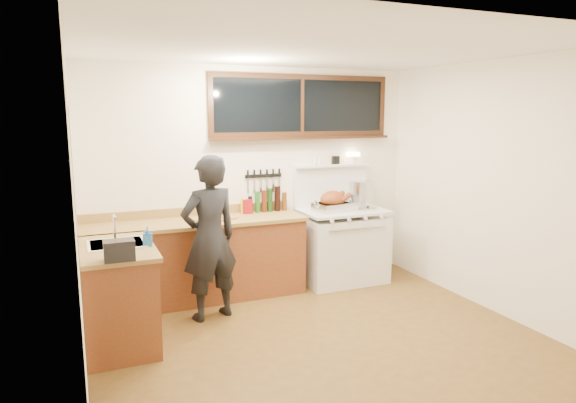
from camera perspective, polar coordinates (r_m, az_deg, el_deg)
name	(u,v)px	position (r m, az deg, el deg)	size (l,w,h in m)	color
ground_plane	(318,339)	(4.93, 3.39, -15.03)	(4.00, 3.50, 0.02)	brown
room_shell	(320,161)	(4.50, 3.60, 4.55)	(4.10, 3.60, 2.65)	white
counter_back	(197,260)	(5.82, -10.12, -6.39)	(2.44, 0.64, 1.00)	brown
counter_left	(118,295)	(4.92, -18.37, -9.79)	(0.64, 1.09, 0.90)	brown
sink_unit	(117,250)	(4.88, -18.46, -5.10)	(0.50, 0.45, 0.37)	white
vintage_stove	(341,244)	(6.39, 5.96, -4.70)	(1.02, 0.74, 1.57)	white
back_window	(302,113)	(6.29, 1.60, 9.81)	(2.32, 0.13, 0.77)	black
left_doorway	(80,265)	(3.60, -22.08, -6.60)	(0.02, 1.04, 2.17)	black
knife_strip	(264,177)	(6.16, -2.73, 2.78)	(0.46, 0.03, 0.28)	black
man	(209,238)	(5.18, -8.72, -4.04)	(0.69, 0.54, 1.66)	black
soap_bottle	(147,236)	(4.71, -15.35, -3.75)	(0.09, 0.09, 0.17)	#2365AF
toaster	(119,250)	(4.32, -18.25, -5.16)	(0.24, 0.17, 0.16)	black
cutting_board	(214,215)	(5.72, -8.27, -1.45)	(0.52, 0.46, 0.14)	olive
roast_turkey	(333,203)	(6.18, 5.04, -0.11)	(0.47, 0.38, 0.25)	silver
stockpot	(361,193)	(6.68, 8.15, 0.99)	(0.42, 0.42, 0.30)	silver
saucepan	(340,200)	(6.56, 5.79, 0.13)	(0.23, 0.31, 0.13)	silver
pot_lid	(368,208)	(6.35, 8.87, -0.74)	(0.26, 0.26, 0.04)	silver
coffee_tin	(247,206)	(6.02, -4.55, -0.55)	(0.12, 0.10, 0.17)	maroon
pitcher	(249,205)	(6.09, -4.37, -0.39)	(0.11, 0.11, 0.17)	white
bottle_cluster	(266,201)	(6.11, -2.42, 0.03)	(0.58, 0.07, 0.30)	black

